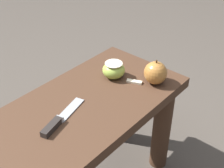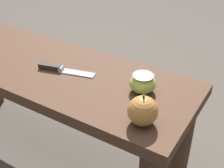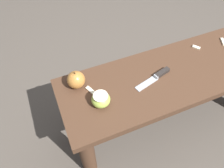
% 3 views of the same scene
% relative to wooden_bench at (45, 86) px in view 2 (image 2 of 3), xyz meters
% --- Properties ---
extents(ground_plane, '(8.00, 8.00, 0.00)m').
position_rel_wooden_bench_xyz_m(ground_plane, '(0.00, 0.00, -0.36)').
color(ground_plane, '#4C443D').
extents(wooden_bench, '(1.17, 0.39, 0.46)m').
position_rel_wooden_bench_xyz_m(wooden_bench, '(0.00, 0.00, 0.00)').
color(wooden_bench, '#472D1E').
rests_on(wooden_bench, ground_plane).
extents(knife, '(0.21, 0.08, 0.02)m').
position_rel_wooden_bench_xyz_m(knife, '(0.09, -0.01, 0.11)').
color(knife, '#9EA0A5').
rests_on(knife, wooden_bench).
extents(apple_whole, '(0.09, 0.09, 0.10)m').
position_rel_wooden_bench_xyz_m(apple_whole, '(0.47, -0.11, 0.14)').
color(apple_whole, '#B27233').
rests_on(apple_whole, wooden_bench).
extents(apple_cut, '(0.08, 0.08, 0.06)m').
position_rel_wooden_bench_xyz_m(apple_cut, '(0.40, 0.03, 0.13)').
color(apple_cut, '#9EB747').
rests_on(apple_cut, wooden_bench).
extents(apple_slice_near_bowl, '(0.04, 0.06, 0.01)m').
position_rel_wooden_bench_xyz_m(apple_slice_near_bowl, '(0.42, -0.05, 0.11)').
color(apple_slice_near_bowl, beige).
rests_on(apple_slice_near_bowl, wooden_bench).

